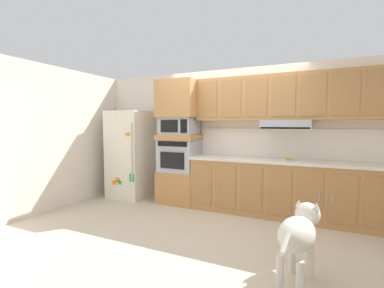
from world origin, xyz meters
TOP-DOWN VIEW (x-y plane):
  - ground_plane at (0.00, 0.00)m, footprint 9.60×9.60m
  - back_kitchen_wall at (0.00, 1.11)m, footprint 6.20×0.12m
  - side_panel_left at (-2.80, 0.00)m, footprint 0.12×7.10m
  - refrigerator at (-2.07, 0.68)m, footprint 0.76×0.73m
  - oven_base_cabinet at (-0.95, 0.75)m, footprint 0.74×0.62m
  - built_in_oven at (-0.95, 0.75)m, footprint 0.70×0.62m
  - appliance_mid_shelf at (-0.95, 0.75)m, footprint 0.74×0.62m
  - microwave at (-0.95, 0.75)m, footprint 0.64×0.54m
  - appliance_upper_cabinet at (-0.95, 0.75)m, footprint 0.74×0.62m
  - lower_cabinet_run at (0.91, 0.75)m, footprint 2.98×0.63m
  - countertop_slab at (0.91, 0.75)m, footprint 3.02×0.64m
  - backsplash_panel at (0.91, 1.04)m, footprint 3.02×0.02m
  - upper_cabinet_with_hood at (0.91, 0.87)m, footprint 2.98×0.48m
  - screwdriver at (1.00, 0.79)m, footprint 0.17×0.16m
  - dog at (1.28, -1.06)m, footprint 0.41×0.98m

SIDE VIEW (x-z plane):
  - ground_plane at x=0.00m, z-range 0.00..0.00m
  - oven_base_cabinet at x=-0.95m, z-range 0.00..0.60m
  - lower_cabinet_run at x=0.91m, z-range 0.00..0.88m
  - dog at x=1.28m, z-range 0.12..0.82m
  - refrigerator at x=-2.07m, z-range 0.00..1.76m
  - countertop_slab at x=0.91m, z-range 0.88..0.92m
  - built_in_oven at x=-0.95m, z-range 0.60..1.20m
  - screwdriver at x=1.00m, z-range 0.92..0.95m
  - backsplash_panel at x=0.91m, z-range 0.92..1.42m
  - back_kitchen_wall at x=0.00m, z-range 0.00..2.50m
  - side_panel_left at x=-2.80m, z-range 0.00..2.50m
  - appliance_mid_shelf at x=-0.95m, z-range 1.20..1.30m
  - microwave at x=-0.95m, z-range 1.30..1.62m
  - upper_cabinet_with_hood at x=0.91m, z-range 1.46..2.34m
  - appliance_upper_cabinet at x=-0.95m, z-range 1.62..2.30m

